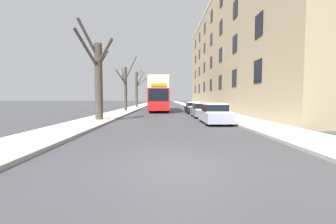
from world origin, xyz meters
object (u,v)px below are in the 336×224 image
Objects in this scene: bare_tree_left_0 at (98,76)px; parked_car_2 at (193,108)px; double_decker_bus at (160,93)px; parked_car_1 at (202,111)px; bare_tree_left_1 at (125,87)px; pedestrian_left_sidewalk at (98,109)px; parked_car_0 at (215,114)px; bare_tree_left_2 at (137,88)px.

parked_car_2 is (8.59, 10.40, -2.82)m from bare_tree_left_0.
parked_car_2 is (4.24, -4.09, -1.94)m from double_decker_bus.
parked_car_1 is at bearing -68.13° from double_decker_bus.
double_decker_bus is 6.20m from parked_car_2.
bare_tree_left_0 is 1.82× the size of parked_car_1.
bare_tree_left_1 is at bearing 90.60° from bare_tree_left_0.
pedestrian_left_sidewalk reaches higher than parked_car_2.
bare_tree_left_0 is 13.78m from parked_car_2.
parked_car_0 is at bearing 41.09° from pedestrian_left_sidewalk.
bare_tree_left_0 is 15.15m from double_decker_bus.
parked_car_0 reaches higher than parked_car_1.
bare_tree_left_0 is 0.64× the size of double_decker_bus.
bare_tree_left_2 is at bearing 112.49° from parked_car_1.
bare_tree_left_0 is 1.86× the size of parked_car_0.
pedestrian_left_sidewalk is at bearing -139.84° from parked_car_2.
pedestrian_left_sidewalk reaches higher than parked_car_0.
bare_tree_left_0 reaches higher than parked_car_2.
bare_tree_left_2 is 0.62× the size of double_decker_bus.
bare_tree_left_0 reaches higher than bare_tree_left_2.
parked_car_1 is (0.00, 5.43, -0.04)m from parked_car_0.
bare_tree_left_0 is at bearing -106.71° from double_decker_bus.
bare_tree_left_1 is 12.01m from bare_tree_left_2.
bare_tree_left_2 is 4.54× the size of pedestrian_left_sidewalk.
parked_car_1 is at bearing -45.54° from bare_tree_left_1.
bare_tree_left_2 reaches higher than double_decker_bus.
parked_car_1 is (8.59, 3.92, -2.83)m from bare_tree_left_0.
bare_tree_left_0 is 12.81m from bare_tree_left_1.
bare_tree_left_1 reaches higher than parked_car_0.
bare_tree_left_2 is 22.50m from pedestrian_left_sidewalk.
parked_car_0 is 10.19m from pedestrian_left_sidewalk.
parked_car_2 is (-0.00, 6.48, 0.00)m from parked_car_1.
bare_tree_left_0 is at bearing -155.50° from parked_car_1.
double_decker_bus is at bearing 73.29° from bare_tree_left_0.
bare_tree_left_0 is at bearing -8.54° from pedestrian_left_sidewalk.
bare_tree_left_1 is 10.62m from pedestrian_left_sidewalk.
bare_tree_left_0 is 1.64× the size of parked_car_2.
parked_car_2 is at bearing 90.00° from parked_car_1.
parked_car_1 is 9.47m from pedestrian_left_sidewalk.
pedestrian_left_sidewalk is at bearing -93.54° from bare_tree_left_1.
bare_tree_left_2 reaches higher than parked_car_2.
parked_car_2 is at bearing 104.42° from pedestrian_left_sidewalk.
parked_car_0 is 0.88× the size of parked_car_2.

